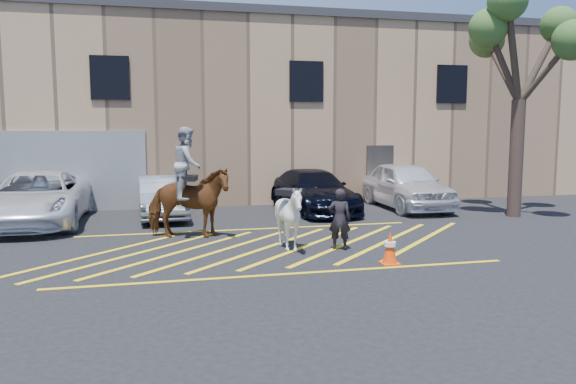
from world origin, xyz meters
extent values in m
plane|color=black|center=(0.00, 0.00, 0.00)|extent=(90.00, 90.00, 0.00)
imported|color=white|center=(-6.05, 4.46, 0.80)|extent=(2.67, 5.74, 1.59)
imported|color=gray|center=(-2.39, 4.97, 0.67)|extent=(1.60, 4.15, 1.35)
imported|color=black|center=(2.75, 5.07, 0.72)|extent=(2.45, 5.10, 1.43)
imported|color=white|center=(6.20, 5.03, 0.84)|extent=(2.04, 4.94, 1.68)
imported|color=black|center=(1.69, -0.88, 0.74)|extent=(0.64, 0.54, 1.48)
cube|color=tan|center=(0.00, 12.00, 3.50)|extent=(32.00, 10.00, 7.00)
cube|color=#2D2D30|center=(0.00, 12.00, 7.15)|extent=(32.20, 10.20, 0.30)
cube|color=black|center=(-4.00, 6.96, 4.60)|extent=(1.30, 0.08, 1.50)
cube|color=black|center=(3.00, 6.96, 4.60)|extent=(1.30, 0.08, 1.50)
cube|color=black|center=(9.00, 6.96, 4.60)|extent=(1.30, 0.08, 1.50)
cube|color=#38332D|center=(6.00, 6.96, 1.10)|extent=(1.10, 0.08, 2.20)
cube|color=yellow|center=(-4.20, -0.30, 0.01)|extent=(4.20, 4.20, 0.01)
cube|color=yellow|center=(-3.15, -0.30, 0.01)|extent=(4.20, 4.20, 0.01)
cube|color=yellow|center=(-2.10, -0.30, 0.01)|extent=(4.20, 4.20, 0.01)
cube|color=yellow|center=(-1.05, -0.30, 0.01)|extent=(4.20, 4.20, 0.01)
cube|color=yellow|center=(0.00, -0.30, 0.01)|extent=(4.20, 4.20, 0.01)
cube|color=yellow|center=(1.05, -0.30, 0.01)|extent=(4.20, 4.20, 0.01)
cube|color=yellow|center=(2.10, -0.30, 0.01)|extent=(4.20, 4.20, 0.01)
cube|color=yellow|center=(3.15, -0.30, 0.01)|extent=(4.20, 4.20, 0.01)
cube|color=yellow|center=(4.20, -0.30, 0.01)|extent=(4.20, 4.20, 0.01)
cube|color=yellow|center=(0.00, 2.20, 0.01)|extent=(9.50, 0.12, 0.01)
cube|color=yellow|center=(0.00, -2.80, 0.01)|extent=(9.50, 0.12, 0.01)
imported|color=brown|center=(-1.76, 1.41, 0.94)|extent=(2.40, 1.48, 1.88)
imported|color=#9A9DA4|center=(-1.76, 1.41, 1.98)|extent=(0.91, 1.07, 1.92)
cube|color=black|center=(-1.76, 1.41, 1.60)|extent=(0.57, 0.65, 0.14)
imported|color=silver|center=(0.52, -0.63, 0.79)|extent=(1.89, 1.91, 1.57)
cube|color=black|center=(0.52, -0.63, 1.40)|extent=(0.72, 0.71, 0.14)
cube|color=#FF530A|center=(2.29, -2.49, 0.01)|extent=(0.40, 0.40, 0.03)
cone|color=#FF410A|center=(2.29, -2.49, 0.38)|extent=(0.32, 0.32, 0.70)
cylinder|color=white|center=(2.29, -2.49, 0.44)|extent=(0.25, 0.25, 0.10)
cylinder|color=#443129|center=(8.87, 2.50, 1.90)|extent=(0.44, 0.44, 3.80)
cylinder|color=#46392B|center=(9.65, 2.64, 4.97)|extent=(1.76, 0.51, 2.68)
cylinder|color=#4D392F|center=(8.80, 3.36, 4.80)|extent=(0.33, 1.88, 2.34)
cylinder|color=#412F28|center=(8.26, 2.50, 4.85)|extent=(1.40, 0.20, 2.39)
cylinder|color=#453A29|center=(9.21, 1.77, 4.59)|extent=(0.78, 1.62, 1.96)
cylinder|color=#403427|center=(8.40, 2.23, 5.20)|extent=(1.16, 0.77, 3.11)
sphere|color=#496E2F|center=(10.44, 2.78, 6.24)|extent=(1.20, 1.20, 1.20)
sphere|color=#587231|center=(8.72, 4.22, 5.91)|extent=(1.20, 1.20, 1.20)
sphere|color=#40662C|center=(7.65, 2.50, 6.00)|extent=(1.20, 1.20, 1.20)
sphere|color=#40692D|center=(9.55, 1.05, 5.48)|extent=(1.20, 1.20, 1.20)
sphere|color=#417231|center=(7.92, 1.95, 6.71)|extent=(1.20, 1.20, 1.20)
camera|label=1|loc=(-2.62, -13.50, 2.98)|focal=35.00mm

